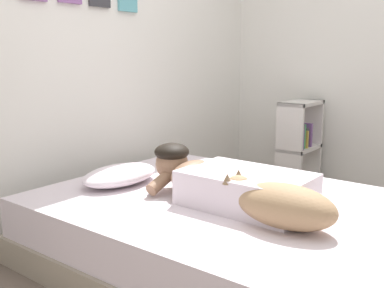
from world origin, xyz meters
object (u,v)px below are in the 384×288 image
person_lying (224,182)px  coffee_cup (189,170)px  dog (279,204)px  pillow (120,175)px  bed (224,232)px  bookshelf (299,142)px  cell_phone (297,206)px

person_lying → coffee_cup: 0.55m
dog → pillow: bearing=88.4°
bed → dog: size_ratio=3.49×
bed → coffee_cup: coffee_cup is taller
coffee_cup → bookshelf: (1.44, -0.10, -0.03)m
cell_phone → bookshelf: (1.57, 0.71, 0.01)m
pillow → dog: size_ratio=0.90×
bed → person_lying: size_ratio=2.18×
coffee_cup → dog: bearing=-116.6°
dog → bookshelf: bookshelf is taller
pillow → person_lying: person_lying is taller
bookshelf → person_lying: bearing=-168.2°
cell_phone → bookshelf: bookshelf is taller
bed → person_lying: bearing=-153.8°
pillow → dog: dog is taller
cell_phone → person_lying: bearing=113.4°
person_lying → bookshelf: bearing=11.8°
dog → bookshelf: bearing=22.0°
bed → cell_phone: size_ratio=14.35×
bed → bookshelf: 1.74m
person_lying → dog: size_ratio=1.60×
pillow → dog: 1.07m
pillow → dog: bearing=-91.6°
pillow → bookshelf: bearing=-9.8°
dog → coffee_cup: (0.43, 0.86, -0.07)m
coffee_cup → person_lying: bearing=-121.9°
bookshelf → cell_phone: bearing=-155.6°
cell_phone → bed: bearing=107.6°
coffee_cup → bookshelf: size_ratio=0.17×
cell_phone → pillow: bearing=104.3°
bed → coffee_cup: size_ratio=16.08×
dog → cell_phone: 0.31m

